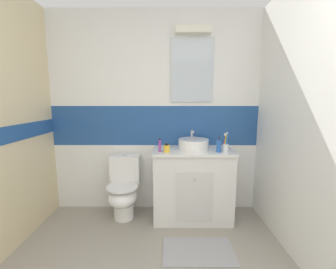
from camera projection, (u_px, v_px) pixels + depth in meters
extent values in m
cube|color=white|center=(155.00, 175.00, 2.97)|extent=(3.20, 0.10, 0.85)
cube|color=#234C8C|center=(155.00, 125.00, 2.86)|extent=(3.20, 0.10, 0.50)
cube|color=white|center=(154.00, 59.00, 2.74)|extent=(3.20, 0.10, 1.15)
cube|color=silver|center=(192.00, 71.00, 2.70)|extent=(0.52, 0.02, 0.76)
cube|color=white|center=(193.00, 30.00, 2.59)|extent=(0.42, 0.10, 0.08)
cube|color=white|center=(331.00, 125.00, 1.60)|extent=(0.10, 3.48, 2.50)
cube|color=silver|center=(192.00, 185.00, 2.68)|extent=(0.91, 0.49, 0.82)
cube|color=white|center=(193.00, 151.00, 2.60)|extent=(0.93, 0.51, 0.03)
cube|color=silver|center=(194.00, 197.00, 2.44)|extent=(0.41, 0.01, 0.57)
cylinder|color=silver|center=(195.00, 180.00, 2.39)|extent=(0.02, 0.02, 0.03)
cylinder|color=white|center=(193.00, 144.00, 2.64)|extent=(0.36, 0.36, 0.12)
cylinder|color=#B3B3B8|center=(193.00, 140.00, 2.63)|extent=(0.29, 0.29, 0.01)
cylinder|color=silver|center=(192.00, 138.00, 2.84)|extent=(0.03, 0.03, 0.20)
cylinder|color=silver|center=(193.00, 131.00, 2.72)|extent=(0.02, 0.16, 0.02)
cylinder|color=white|center=(124.00, 211.00, 2.70)|extent=(0.24, 0.24, 0.18)
ellipsoid|color=white|center=(123.00, 197.00, 2.63)|extent=(0.34, 0.42, 0.22)
cylinder|color=white|center=(122.00, 187.00, 2.61)|extent=(0.37, 0.37, 0.02)
cube|color=white|center=(125.00, 169.00, 2.79)|extent=(0.36, 0.17, 0.34)
cylinder|color=silver|center=(125.00, 155.00, 2.77)|extent=(0.04, 0.04, 0.02)
cylinder|color=white|center=(225.00, 148.00, 2.48)|extent=(0.06, 0.06, 0.09)
cylinder|color=gold|center=(225.00, 142.00, 2.46)|extent=(0.02, 0.04, 0.17)
cube|color=white|center=(225.00, 135.00, 2.44)|extent=(0.01, 0.02, 0.03)
cylinder|color=#338CD8|center=(227.00, 142.00, 2.47)|extent=(0.01, 0.03, 0.18)
cube|color=white|center=(227.00, 133.00, 2.45)|extent=(0.01, 0.02, 0.03)
cylinder|color=#D83F4C|center=(225.00, 142.00, 2.47)|extent=(0.04, 0.01, 0.17)
cube|color=white|center=(225.00, 134.00, 2.45)|extent=(0.02, 0.02, 0.03)
cylinder|color=#2659B2|center=(219.00, 146.00, 2.46)|extent=(0.05, 0.05, 0.14)
cylinder|color=#262626|center=(219.00, 138.00, 2.45)|extent=(0.01, 0.01, 0.04)
cylinder|color=#262626|center=(219.00, 137.00, 2.43)|extent=(0.01, 0.02, 0.01)
cylinder|color=#993F99|center=(160.00, 146.00, 2.47)|extent=(0.03, 0.03, 0.14)
cylinder|color=black|center=(160.00, 139.00, 2.45)|extent=(0.02, 0.02, 0.02)
cylinder|color=yellow|center=(167.00, 149.00, 2.48)|extent=(0.07, 0.07, 0.08)
cylinder|color=black|center=(167.00, 144.00, 2.47)|extent=(0.05, 0.05, 0.02)
cube|color=#99999E|center=(198.00, 251.00, 2.11)|extent=(0.67, 0.41, 0.01)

